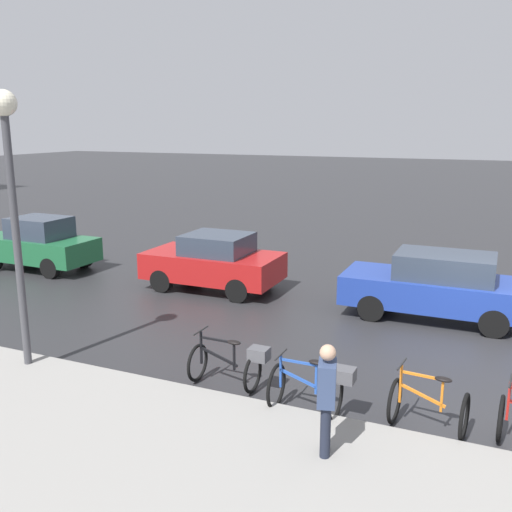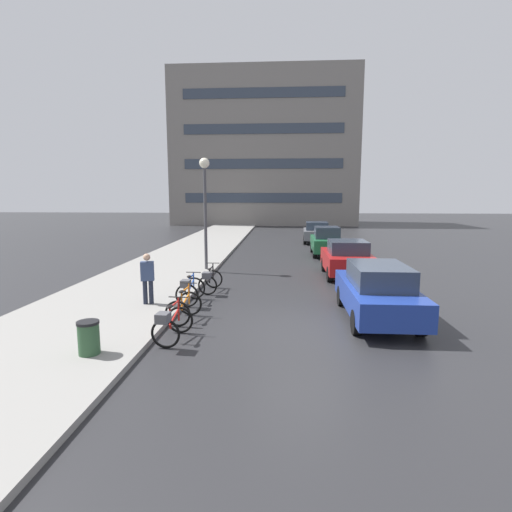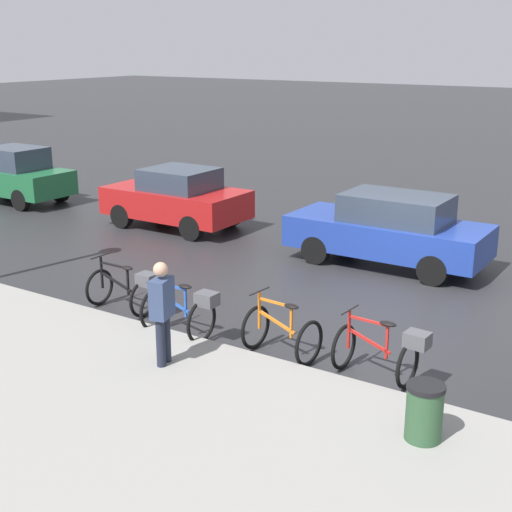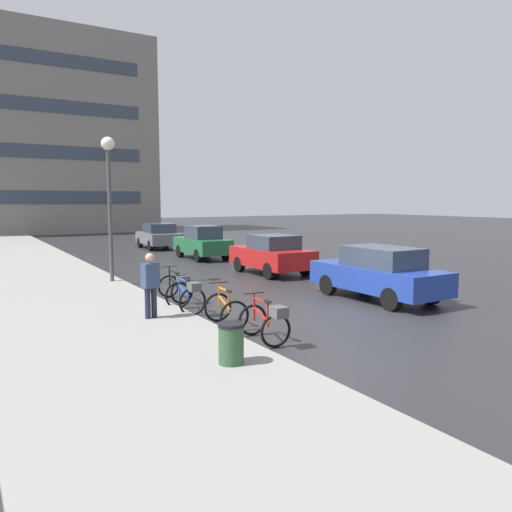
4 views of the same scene
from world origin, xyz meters
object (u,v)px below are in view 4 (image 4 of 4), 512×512
car_green (202,243)px  trash_bin (231,347)px  bicycle_third (187,295)px  streetlamp (109,180)px  car_red (272,254)px  bicycle_second (226,310)px  car_grey (159,236)px  pedestrian (150,284)px  bicycle_nearest (267,321)px  car_blue (379,273)px  bicycle_farthest (177,286)px

car_green → trash_bin: (-6.71, -15.67, -0.39)m
bicycle_third → car_green: (5.59, 11.09, 0.33)m
streetlamp → car_red: bearing=-6.2°
bicycle_second → streetlamp: size_ratio=0.23×
car_red → car_grey: size_ratio=1.00×
bicycle_second → pedestrian: bearing=140.3°
bicycle_nearest → car_grey: 21.44m
pedestrian → car_red: bearing=37.6°
car_blue → pedestrian: (-6.89, 0.70, 0.16)m
bicycle_farthest → car_green: (5.23, 9.48, 0.35)m
car_grey → pedestrian: 19.13m
car_blue → car_red: (0.10, 6.09, -0.02)m
car_green → car_grey: bearing=90.5°
streetlamp → car_blue: bearing=-47.5°
bicycle_third → car_blue: bearing=-12.4°
car_blue → car_green: car_green is taller
bicycle_nearest → streetlamp: (-0.86, 8.96, 3.21)m
car_red → car_green: (-0.21, 6.26, 0.03)m
bicycle_nearest → pedestrian: 3.30m
car_red → bicycle_farthest: bearing=-149.4°
bicycle_third → car_red: 7.56m
bicycle_third → pedestrian: pedestrian is taller
bicycle_nearest → bicycle_third: bicycle_nearest is taller
bicycle_third → pedestrian: (-1.19, -0.56, 0.48)m
bicycle_second → bicycle_farthest: size_ratio=0.81×
bicycle_second → car_grey: bearing=74.5°
car_green → car_grey: 6.26m
car_red → pedestrian: bearing=-142.4°
bicycle_second → car_red: (5.56, 6.58, 0.40)m
car_grey → bicycle_farthest: bearing=-108.2°
bicycle_second → car_green: 13.91m
bicycle_farthest → car_grey: (5.17, 15.74, 0.32)m
trash_bin → car_blue: bearing=26.0°
pedestrian → trash_bin: (0.07, -4.02, -0.54)m
pedestrian → streetlamp: bearing=83.7°
bicycle_third → bicycle_farthest: size_ratio=0.93×
bicycle_nearest → car_grey: car_grey is taller
car_blue → streetlamp: (-6.22, 6.77, 2.88)m
bicycle_third → streetlamp: size_ratio=0.26×
bicycle_nearest → bicycle_third: bearing=95.7°
car_green → car_grey: size_ratio=1.02×
bicycle_nearest → pedestrian: pedestrian is taller
bicycle_third → car_green: bearing=63.2°
bicycle_third → car_red: (5.80, 4.83, 0.30)m
bicycle_third → car_grey: car_grey is taller
bicycle_third → pedestrian: bearing=-154.9°
bicycle_farthest → trash_bin: size_ratio=1.66×
streetlamp → car_grey: bearing=62.9°
bicycle_nearest → streetlamp: 9.55m
bicycle_third → car_grey: 18.22m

